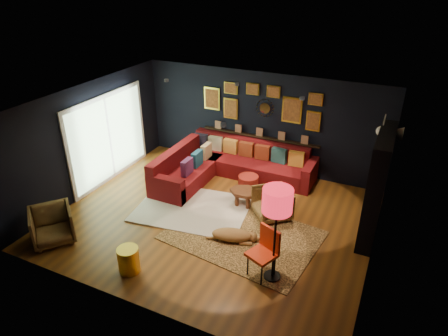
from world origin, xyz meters
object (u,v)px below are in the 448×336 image
at_px(pouf, 248,182).
at_px(floor_lamp, 277,204).
at_px(armchair_right, 272,202).
at_px(orange_chair, 265,249).
at_px(dog, 232,233).
at_px(gold_stool, 129,260).
at_px(armchair_left, 52,224).
at_px(sectional, 224,166).
at_px(coffee_table, 245,193).

distance_m(pouf, floor_lamp, 3.39).
distance_m(armchair_right, orange_chair, 1.84).
xyz_separation_m(armchair_right, dog, (-0.43, -1.15, -0.18)).
height_order(gold_stool, dog, gold_stool).
height_order(armchair_left, floor_lamp, floor_lamp).
bearing_deg(dog, pouf, 86.43).
bearing_deg(gold_stool, orange_chair, 23.43).
height_order(sectional, dog, sectional).
relative_size(sectional, pouf, 6.91).
distance_m(armchair_left, floor_lamp, 4.53).
distance_m(pouf, armchair_right, 1.30).
height_order(armchair_left, dog, armchair_left).
relative_size(sectional, dog, 3.11).
distance_m(gold_stool, floor_lamp, 2.88).
bearing_deg(coffee_table, dog, -78.02).
bearing_deg(floor_lamp, dog, 148.86).
height_order(sectional, gold_stool, sectional).
bearing_deg(armchair_right, coffee_table, -145.55).
relative_size(armchair_right, gold_stool, 1.53).
bearing_deg(dog, gold_stool, -146.64).
xyz_separation_m(sectional, coffee_table, (1.00, -1.03, -0.00)).
height_order(coffee_table, floor_lamp, floor_lamp).
bearing_deg(armchair_right, pouf, -175.84).
xyz_separation_m(pouf, armchair_left, (-2.74, -3.55, 0.20)).
distance_m(coffee_table, floor_lamp, 2.69).
distance_m(pouf, armchair_left, 4.49).
distance_m(coffee_table, armchair_left, 4.08).
bearing_deg(orange_chair, coffee_table, 144.43).
distance_m(coffee_table, pouf, 0.76).
xyz_separation_m(gold_stool, floor_lamp, (2.39, 0.93, 1.29)).
bearing_deg(gold_stool, coffee_table, 70.44).
xyz_separation_m(floor_lamp, dog, (-1.08, 0.65, -1.34)).
bearing_deg(floor_lamp, gold_stool, -158.77).
bearing_deg(coffee_table, pouf, 105.69).
distance_m(armchair_right, floor_lamp, 2.24).
height_order(coffee_table, orange_chair, orange_chair).
bearing_deg(pouf, sectional, 158.90).
distance_m(armchair_left, dog, 3.56).
bearing_deg(armchair_left, gold_stool, -52.86).
height_order(pouf, armchair_right, armchair_right).
distance_m(sectional, floor_lamp, 4.01).
height_order(armchair_right, gold_stool, armchair_right).
height_order(orange_chair, floor_lamp, floor_lamp).
bearing_deg(armchair_right, orange_chair, -26.10).
bearing_deg(dog, floor_lamp, -48.00).
relative_size(pouf, floor_lamp, 0.27).
bearing_deg(orange_chair, gold_stool, -133.62).
height_order(armchair_right, dog, armchair_right).
bearing_deg(armchair_right, sectional, -166.49).
relative_size(armchair_right, dog, 0.68).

